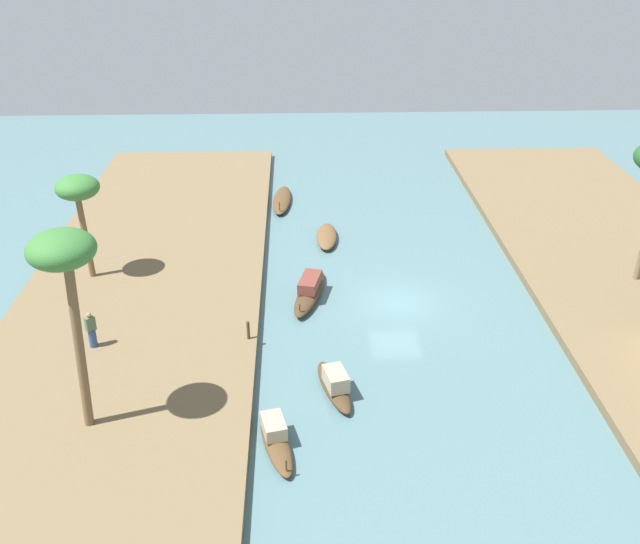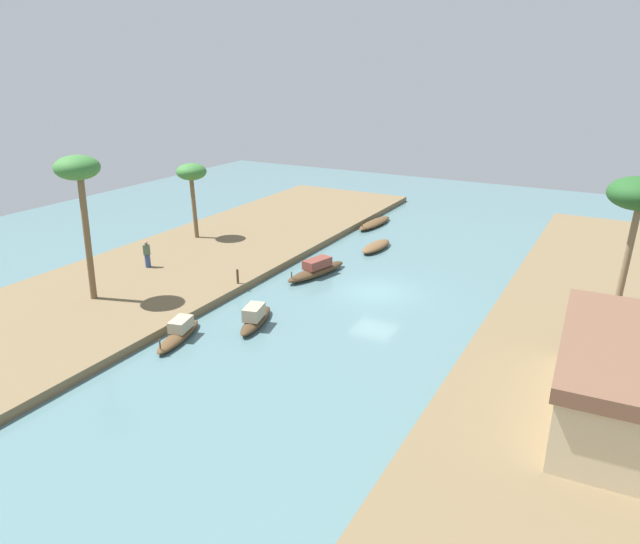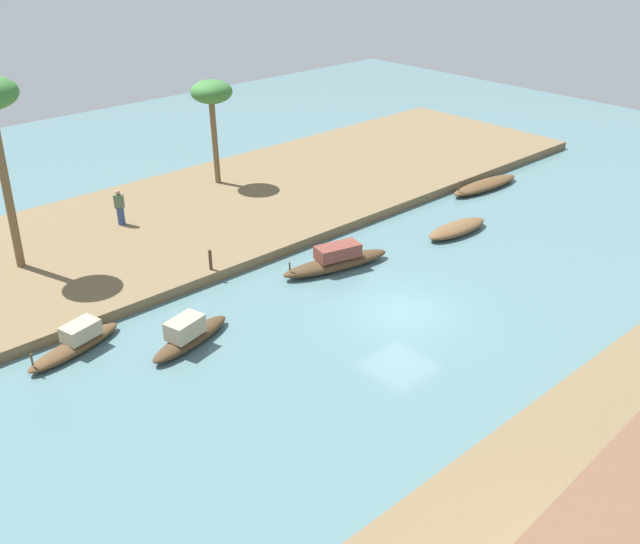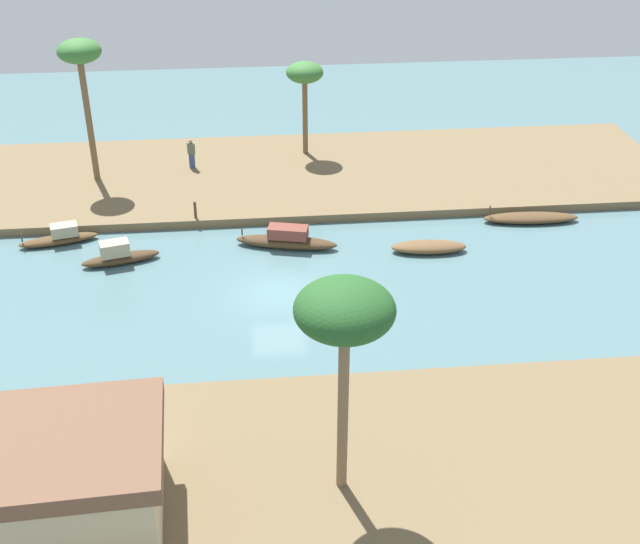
{
  "view_description": "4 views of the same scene",
  "coord_description": "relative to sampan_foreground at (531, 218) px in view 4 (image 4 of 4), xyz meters",
  "views": [
    {
      "loc": [
        31.04,
        -4.99,
        17.92
      ],
      "look_at": [
        -1.64,
        -3.83,
        0.94
      ],
      "focal_mm": 40.26,
      "sensor_mm": 36.0,
      "label": 1
    },
    {
      "loc": [
        29.34,
        12.31,
        12.71
      ],
      "look_at": [
        1.44,
        -2.96,
        1.16
      ],
      "focal_mm": 32.3,
      "sensor_mm": 36.0,
      "label": 2
    },
    {
      "loc": [
        18.6,
        15.63,
        14.0
      ],
      "look_at": [
        1.13,
        -3.43,
        0.84
      ],
      "focal_mm": 40.71,
      "sensor_mm": 36.0,
      "label": 3
    },
    {
      "loc": [
        1.37,
        32.32,
        19.32
      ],
      "look_at": [
        -1.95,
        -0.64,
        0.62
      ],
      "focal_mm": 47.51,
      "sensor_mm": 36.0,
      "label": 4
    }
  ],
  "objects": [
    {
      "name": "river_water",
      "position": [
        13.47,
        5.93,
        -0.23
      ],
      "size": [
        72.4,
        72.4,
        0.0
      ],
      "primitive_type": "plane",
      "color": "slate",
      "rests_on": "ground"
    },
    {
      "name": "riverbank_left",
      "position": [
        13.47,
        -6.94,
        -0.01
      ],
      "size": [
        46.64,
        12.05,
        0.45
      ],
      "primitive_type": "cube",
      "color": "brown",
      "rests_on": "ground"
    },
    {
      "name": "riverbank_right",
      "position": [
        13.47,
        18.81,
        -0.01
      ],
      "size": [
        46.64,
        12.05,
        0.45
      ],
      "primitive_type": "cube",
      "color": "brown",
      "rests_on": "ground"
    },
    {
      "name": "sampan_foreground",
      "position": [
        0.0,
        0.0,
        0.0
      ],
      "size": [
        5.02,
        1.45,
        0.96
      ],
      "rotation": [
        0.0,
        0.0,
        -0.06
      ],
      "color": "brown",
      "rests_on": "river_water"
    },
    {
      "name": "sampan_with_red_awning",
      "position": [
        5.96,
        2.71,
        0.03
      ],
      "size": [
        3.72,
        1.41,
        0.51
      ],
      "rotation": [
        0.0,
        0.0,
        -0.06
      ],
      "color": "brown",
      "rests_on": "river_water"
    },
    {
      "name": "sampan_upstream_small",
      "position": [
        20.77,
        2.38,
        0.19
      ],
      "size": [
        3.77,
        1.76,
        1.14
      ],
      "rotation": [
        0.0,
        0.0,
        0.25
      ],
      "color": "#47331E",
      "rests_on": "river_water"
    },
    {
      "name": "sampan_open_hull",
      "position": [
        12.77,
        1.55,
        0.18
      ],
      "size": [
        5.13,
        2.25,
        1.1
      ],
      "rotation": [
        0.0,
        0.0,
        -0.24
      ],
      "color": "#47331E",
      "rests_on": "river_water"
    },
    {
      "name": "sampan_near_left_bank",
      "position": [
        23.88,
        0.03,
        0.12
      ],
      "size": [
        3.91,
        1.75,
        0.98
      ],
      "rotation": [
        0.0,
        0.0,
        0.24
      ],
      "color": "brown",
      "rests_on": "river_water"
    },
    {
      "name": "person_on_near_bank",
      "position": [
        17.63,
        -8.08,
        0.99
      ],
      "size": [
        0.49,
        0.49,
        1.71
      ],
      "rotation": [
        0.0,
        0.0,
        5.45
      ],
      "color": "#33477A",
      "rests_on": "riverbank_left"
    },
    {
      "name": "mooring_post",
      "position": [
        17.26,
        -1.29,
        0.66
      ],
      "size": [
        0.14,
        0.14,
        0.88
      ],
      "primitive_type": "cylinder",
      "color": "#4C3823",
      "rests_on": "riverbank_left"
    },
    {
      "name": "palm_tree_left_near",
      "position": [
        10.88,
        -9.82,
        4.94
      ],
      "size": [
        2.17,
        2.17,
        5.51
      ],
      "color": "brown",
      "rests_on": "riverbank_left"
    },
    {
      "name": "palm_tree_left_far",
      "position": [
        22.93,
        -6.83,
        7.06
      ],
      "size": [
        2.31,
        2.31,
        7.89
      ],
      "color": "brown",
      "rests_on": "riverbank_left"
    },
    {
      "name": "palm_tree_right_tall",
      "position": [
        12.18,
        18.63,
        6.56
      ],
      "size": [
        2.87,
        2.87,
        7.3
      ],
      "color": "#7F6647",
      "rests_on": "riverbank_right"
    },
    {
      "name": "riverside_building",
      "position": [
        21.89,
        19.38,
        1.84
      ],
      "size": [
        9.16,
        5.41,
        3.19
      ],
      "rotation": [
        0.0,
        0.0,
        0.05
      ],
      "color": "beige",
      "rests_on": "riverbank_right"
    }
  ]
}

